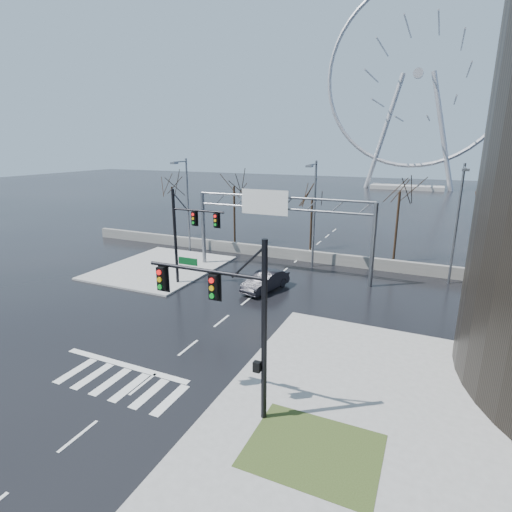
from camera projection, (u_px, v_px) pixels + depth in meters
The scene contains 18 objects.
ground at pixel (188, 348), 23.24m from camera, with size 260.00×260.00×0.00m, color black.
sidewalk_right_ext at pixel (369, 368), 21.03m from camera, with size 12.00×10.00×0.15m, color gray.
sidewalk_far at pixel (161, 267), 38.10m from camera, with size 10.00×12.00×0.15m, color gray.
grass_strip at pixel (313, 450), 15.26m from camera, with size 5.00×4.00×0.02m, color #303A18.
barrier_wall at pixel (298, 255), 40.65m from camera, with size 52.00×0.50×1.10m, color slate.
signal_mast_near at pixel (233, 310), 16.35m from camera, with size 5.52×0.41×8.00m.
signal_mast_far at pixel (186, 229), 32.12m from camera, with size 4.72×0.41×8.00m.
sign_gantry at pixel (277, 218), 35.12m from camera, with size 16.36×0.40×7.60m.
streetlight_left at pixel (186, 198), 42.33m from camera, with size 0.50×2.55×10.00m.
streetlight_mid at pixel (314, 206), 36.80m from camera, with size 0.50×2.55×10.00m.
streetlight_right at pixel (458, 216), 32.06m from camera, with size 0.50×2.55×10.00m.
tree_far_left at pixel (172, 193), 49.91m from camera, with size 3.50×3.50×7.00m.
tree_left at pixel (234, 193), 45.81m from camera, with size 3.75×3.75×7.50m.
tree_center at pixel (312, 204), 43.35m from camera, with size 3.25×3.25×6.50m.
tree_right at pixel (399, 200), 38.63m from camera, with size 3.90×3.90×7.80m.
tree_far_right at pixel (492, 213), 36.13m from camera, with size 3.40×3.40×6.80m.
ferris_wheel at pixel (418, 82), 97.58m from camera, with size 45.00×6.00×50.91m.
car at pixel (265, 281), 32.20m from camera, with size 1.64×4.69×1.55m, color black.
Camera 1 is at (12.19, -17.46, 11.45)m, focal length 28.00 mm.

